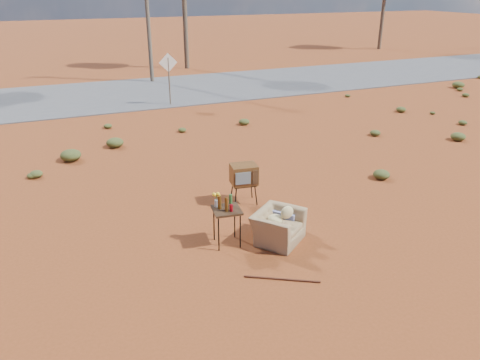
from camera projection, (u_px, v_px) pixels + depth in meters
name	position (u px, v px, depth m)	size (l,w,h in m)	color
ground	(257.00, 244.00, 9.33)	(140.00, 140.00, 0.00)	brown
highway	(123.00, 94.00, 22.06)	(140.00, 7.00, 0.04)	#565659
armchair	(279.00, 221.00, 9.38)	(1.24, 1.27, 0.85)	#91754F
tv_unit	(244.00, 175.00, 10.83)	(0.66, 0.56, 0.96)	black
side_table	(224.00, 207.00, 9.06)	(0.60, 0.60, 1.07)	#342213
rusty_bar	(282.00, 279.00, 8.19)	(0.04, 0.04, 1.35)	#4E1D15
road_sign	(169.00, 70.00, 19.48)	(0.78, 0.06, 2.19)	brown
scrub_patch	(161.00, 169.00, 12.72)	(17.49, 8.07, 0.33)	#495324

